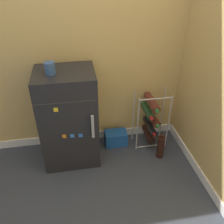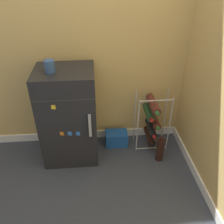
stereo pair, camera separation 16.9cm
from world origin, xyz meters
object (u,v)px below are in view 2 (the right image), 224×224
at_px(mini_fridge, 69,116).
at_px(fridge_top_cup, 50,66).
at_px(wine_rack, 151,119).
at_px(loose_bottle_floor, 160,150).
at_px(soda_box, 116,138).

bearing_deg(mini_fridge, fridge_top_cup, -162.13).
height_order(wine_rack, fridge_top_cup, fridge_top_cup).
distance_m(wine_rack, fridge_top_cup, 1.16).
relative_size(wine_rack, fridge_top_cup, 6.19).
bearing_deg(loose_bottle_floor, fridge_top_cup, 172.10).
distance_m(mini_fridge, loose_bottle_floor, 0.97).
height_order(wine_rack, soda_box, wine_rack).
xyz_separation_m(wine_rack, loose_bottle_floor, (0.05, -0.24, -0.21)).
xyz_separation_m(mini_fridge, soda_box, (0.48, 0.11, -0.40)).
bearing_deg(mini_fridge, loose_bottle_floor, -10.88).
bearing_deg(fridge_top_cup, soda_box, 13.65).
xyz_separation_m(fridge_top_cup, loose_bottle_floor, (1.00, -0.14, -0.87)).
bearing_deg(soda_box, fridge_top_cup, -166.35).
distance_m(wine_rack, soda_box, 0.45).
distance_m(wine_rack, loose_bottle_floor, 0.32).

